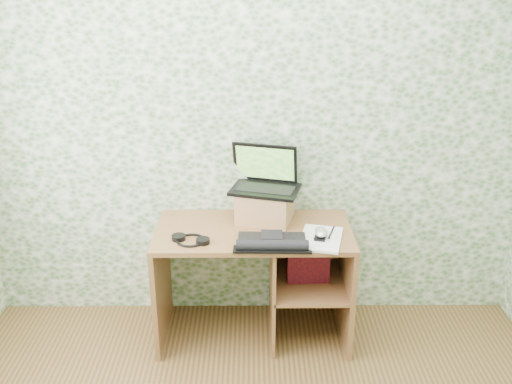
{
  "coord_description": "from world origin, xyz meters",
  "views": [
    {
      "loc": [
        -0.01,
        -1.69,
        2.27
      ],
      "look_at": [
        0.01,
        1.39,
        1.02
      ],
      "focal_mm": 40.0,
      "sensor_mm": 36.0,
      "label": 1
    }
  ],
  "objects_px": {
    "desk": "(266,266)",
    "riser": "(265,205)",
    "keyboard": "(272,242)",
    "notepad": "(321,239)",
    "laptop": "(265,179)"
  },
  "relations": [
    {
      "from": "laptop",
      "to": "notepad",
      "type": "relative_size",
      "value": 1.42
    },
    {
      "from": "keyboard",
      "to": "desk",
      "type": "bearing_deg",
      "value": 98.04
    },
    {
      "from": "riser",
      "to": "keyboard",
      "type": "relative_size",
      "value": 0.73
    },
    {
      "from": "laptop",
      "to": "keyboard",
      "type": "height_order",
      "value": "laptop"
    },
    {
      "from": "desk",
      "to": "notepad",
      "type": "relative_size",
      "value": 3.63
    },
    {
      "from": "riser",
      "to": "laptop",
      "type": "relative_size",
      "value": 0.69
    },
    {
      "from": "riser",
      "to": "keyboard",
      "type": "xyz_separation_m",
      "value": [
        0.03,
        -0.35,
        -0.08
      ]
    },
    {
      "from": "desk",
      "to": "notepad",
      "type": "bearing_deg",
      "value": -28.05
    },
    {
      "from": "laptop",
      "to": "desk",
      "type": "bearing_deg",
      "value": -72.73
    },
    {
      "from": "desk",
      "to": "riser",
      "type": "distance_m",
      "value": 0.38
    },
    {
      "from": "keyboard",
      "to": "riser",
      "type": "bearing_deg",
      "value": 96.74
    },
    {
      "from": "keyboard",
      "to": "notepad",
      "type": "bearing_deg",
      "value": 14.94
    },
    {
      "from": "desk",
      "to": "riser",
      "type": "relative_size",
      "value": 3.69
    },
    {
      "from": "keyboard",
      "to": "notepad",
      "type": "height_order",
      "value": "keyboard"
    },
    {
      "from": "notepad",
      "to": "desk",
      "type": "bearing_deg",
      "value": 165.06
    }
  ]
}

